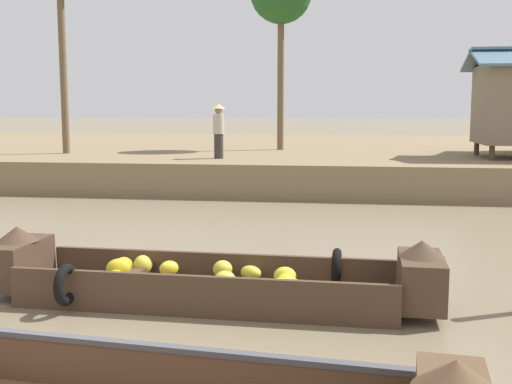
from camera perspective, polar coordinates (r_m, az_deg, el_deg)
name	(u,v)px	position (r m, az deg, el deg)	size (l,w,h in m)	color
ground_plane	(210,217)	(14.64, -4.19, -2.28)	(300.00, 300.00, 0.00)	#7A6B51
riverbank_strip	(273,156)	(27.15, 1.53, 3.32)	(160.00, 20.00, 0.97)	#7F6B4C
banana_boat	(209,280)	(8.25, -4.31, -7.96)	(5.91, 1.87, 0.91)	#473323
vendor_person	(219,128)	(19.41, -3.40, 5.77)	(0.44, 0.44, 1.66)	#332D28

